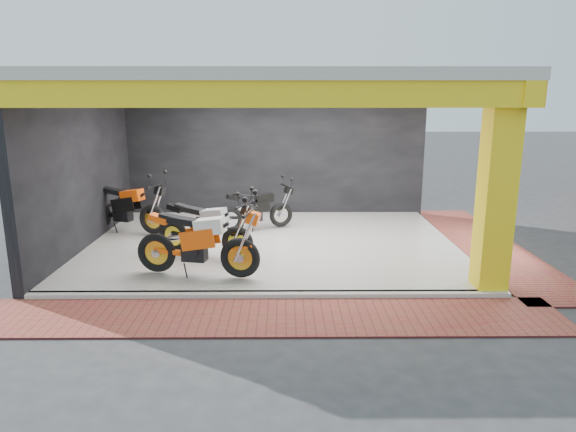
# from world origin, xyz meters

# --- Properties ---
(ground) EXTENTS (80.00, 80.00, 0.00)m
(ground) POSITION_xyz_m (0.00, 0.00, 0.00)
(ground) COLOR #2D2D30
(ground) RESTS_ON ground
(showroom_floor) EXTENTS (8.00, 6.00, 0.10)m
(showroom_floor) POSITION_xyz_m (0.00, 2.00, 0.05)
(showroom_floor) COLOR silver
(showroom_floor) RESTS_ON ground
(showroom_ceiling) EXTENTS (8.40, 6.40, 0.20)m
(showroom_ceiling) POSITION_xyz_m (0.00, 2.00, 3.60)
(showroom_ceiling) COLOR beige
(showroom_ceiling) RESTS_ON corner_column
(back_wall) EXTENTS (8.20, 0.20, 3.50)m
(back_wall) POSITION_xyz_m (0.00, 5.10, 1.75)
(back_wall) COLOR black
(back_wall) RESTS_ON ground
(left_wall) EXTENTS (0.20, 6.20, 3.50)m
(left_wall) POSITION_xyz_m (-4.10, 2.00, 1.75)
(left_wall) COLOR black
(left_wall) RESTS_ON ground
(corner_column) EXTENTS (0.50, 0.50, 3.50)m
(corner_column) POSITION_xyz_m (3.75, -0.75, 1.75)
(corner_column) COLOR yellow
(corner_column) RESTS_ON ground
(header_beam_front) EXTENTS (8.40, 0.30, 0.40)m
(header_beam_front) POSITION_xyz_m (0.00, -1.00, 3.30)
(header_beam_front) COLOR yellow
(header_beam_front) RESTS_ON corner_column
(header_beam_right) EXTENTS (0.30, 6.40, 0.40)m
(header_beam_right) POSITION_xyz_m (4.00, 2.00, 3.30)
(header_beam_right) COLOR yellow
(header_beam_right) RESTS_ON corner_column
(floor_kerb) EXTENTS (8.00, 0.20, 0.10)m
(floor_kerb) POSITION_xyz_m (0.00, -1.02, 0.05)
(floor_kerb) COLOR silver
(floor_kerb) RESTS_ON ground
(paver_front) EXTENTS (9.00, 1.40, 0.03)m
(paver_front) POSITION_xyz_m (0.00, -1.80, 0.01)
(paver_front) COLOR maroon
(paver_front) RESTS_ON ground
(paver_right) EXTENTS (1.40, 7.00, 0.03)m
(paver_right) POSITION_xyz_m (4.80, 2.00, 0.01)
(paver_right) COLOR maroon
(paver_right) RESTS_ON ground
(moto_hero) EXTENTS (2.57, 1.37, 1.49)m
(moto_hero) POSITION_xyz_m (-0.52, -0.37, 0.84)
(moto_hero) COLOR #FA540A
(moto_hero) RESTS_ON showroom_floor
(moto_row_a) EXTENTS (2.41, 1.60, 1.38)m
(moto_row_a) POSITION_xyz_m (-0.66, 0.68, 0.79)
(moto_row_a) COLOR black
(moto_row_a) RESTS_ON showroom_floor
(moto_row_b) EXTENTS (2.13, 1.46, 1.22)m
(moto_row_b) POSITION_xyz_m (0.18, 3.30, 0.71)
(moto_row_b) COLOR black
(moto_row_b) RESTS_ON showroom_floor
(moto_row_c) EXTENTS (2.50, 1.59, 1.44)m
(moto_row_c) POSITION_xyz_m (-2.80, 2.61, 0.82)
(moto_row_c) COLOR black
(moto_row_c) RESTS_ON showroom_floor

